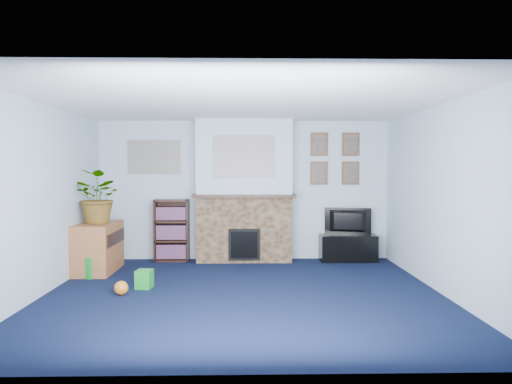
{
  "coord_description": "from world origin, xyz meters",
  "views": [
    {
      "loc": [
        0.04,
        -5.67,
        1.59
      ],
      "look_at": [
        0.18,
        1.02,
        1.24
      ],
      "focal_mm": 32.0,
      "sensor_mm": 36.0,
      "label": 1
    }
  ],
  "objects_px": {
    "tv_stand": "(348,248)",
    "sideboard": "(98,249)",
    "bookshelf": "(172,232)",
    "television": "(348,221)"
  },
  "relations": [
    {
      "from": "tv_stand",
      "to": "bookshelf",
      "type": "height_order",
      "value": "bookshelf"
    },
    {
      "from": "sideboard",
      "to": "television",
      "type": "bearing_deg",
      "value": 10.55
    },
    {
      "from": "television",
      "to": "sideboard",
      "type": "xyz_separation_m",
      "value": [
        -4.01,
        -0.75,
        -0.33
      ]
    },
    {
      "from": "bookshelf",
      "to": "sideboard",
      "type": "bearing_deg",
      "value": -141.25
    },
    {
      "from": "tv_stand",
      "to": "bookshelf",
      "type": "xyz_separation_m",
      "value": [
        -3.01,
        0.08,
        0.28
      ]
    },
    {
      "from": "tv_stand",
      "to": "television",
      "type": "distance_m",
      "value": 0.45
    },
    {
      "from": "television",
      "to": "bookshelf",
      "type": "xyz_separation_m",
      "value": [
        -3.01,
        0.06,
        -0.17
      ]
    },
    {
      "from": "tv_stand",
      "to": "sideboard",
      "type": "bearing_deg",
      "value": -169.72
    },
    {
      "from": "television",
      "to": "sideboard",
      "type": "bearing_deg",
      "value": 21.88
    },
    {
      "from": "tv_stand",
      "to": "sideboard",
      "type": "relative_size",
      "value": 0.98
    }
  ]
}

